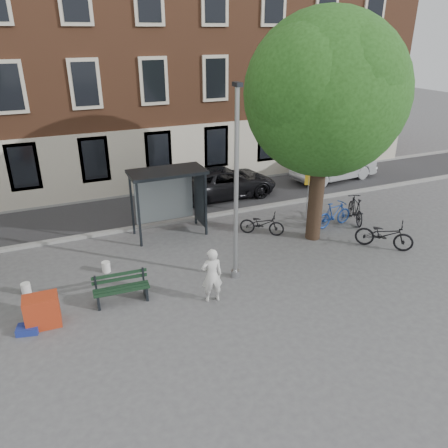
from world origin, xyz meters
TOP-DOWN VIEW (x-y plane):
  - ground at (0.00, 0.00)m, footprint 90.00×90.00m
  - road at (0.00, 7.00)m, footprint 40.00×4.00m
  - curb_near at (0.00, 5.00)m, footprint 40.00×0.25m
  - curb_far at (0.00, 9.00)m, footprint 40.00×0.25m
  - building_row at (0.00, 13.00)m, footprint 30.00×8.00m
  - lamppost at (0.00, 0.00)m, footprint 0.28×0.35m
  - tree_right at (4.01, 1.38)m, footprint 5.76×5.60m
  - bus_shelter at (-0.61, 4.11)m, footprint 2.85×1.45m
  - painter at (-1.20, -0.97)m, footprint 0.68×0.50m
  - bench at (-3.67, 0.08)m, footprint 1.65×0.62m
  - bike_a at (2.32, 2.55)m, footprint 1.78×1.51m
  - bike_b at (5.40, 2.09)m, footprint 1.80×0.71m
  - bike_c at (5.90, -0.26)m, footprint 1.96×1.97m
  - bike_d at (6.50, 2.12)m, footprint 1.17×1.90m
  - car_dark at (2.73, 7.16)m, footprint 5.05×2.34m
  - car_silver at (9.11, 7.16)m, footprint 4.96×2.18m
  - red_stand at (-5.87, -0.26)m, footprint 0.92×0.63m
  - blue_crate at (-6.29, -0.44)m, footprint 0.63×0.51m
  - bucket_a at (-5.63, 0.65)m, footprint 0.28×0.28m
  - bucket_b at (-6.29, 1.60)m, footprint 0.33×0.33m
  - bucket_c at (-3.82, 2.00)m, footprint 0.31×0.31m
  - notice_sign at (4.83, 3.25)m, footprint 0.32×0.15m

SIDE VIEW (x-z plane):
  - ground at x=0.00m, z-range 0.00..0.00m
  - road at x=0.00m, z-range 0.00..0.01m
  - curb_near at x=0.00m, z-range 0.00..0.12m
  - curb_far at x=0.00m, z-range 0.00..0.12m
  - blue_crate at x=-6.29m, z-range 0.00..0.20m
  - bucket_a at x=-5.63m, z-range 0.00..0.36m
  - bucket_b at x=-6.29m, z-range 0.00..0.36m
  - bucket_c at x=-3.82m, z-range 0.00..0.36m
  - bench at x=-3.67m, z-range -0.03..0.80m
  - red_stand at x=-5.87m, z-range 0.00..0.90m
  - bike_a at x=2.32m, z-range 0.00..0.92m
  - bike_b at x=5.40m, z-range 0.00..1.05m
  - bike_c at x=5.90m, z-range 0.00..1.08m
  - bike_d at x=6.50m, z-range 0.00..1.11m
  - car_dark at x=2.73m, z-range 0.00..1.40m
  - car_silver at x=9.11m, z-range 0.00..1.58m
  - painter at x=-1.20m, z-range 0.00..1.71m
  - notice_sign at x=4.83m, z-range 0.44..2.38m
  - bus_shelter at x=-0.61m, z-range 0.61..3.23m
  - lamppost at x=0.00m, z-range -0.27..5.84m
  - tree_right at x=4.01m, z-range 1.52..9.72m
  - building_row at x=0.00m, z-range 0.00..14.00m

